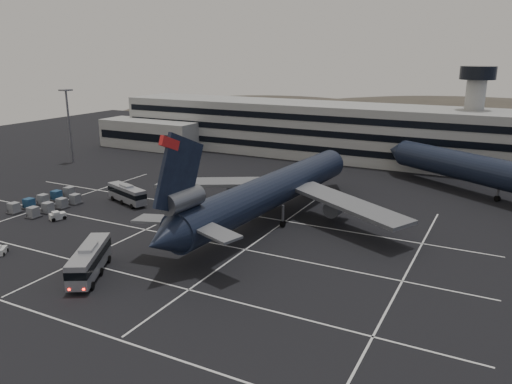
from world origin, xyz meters
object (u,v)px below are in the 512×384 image
(bus_near, at_px, (89,259))
(uld_cluster, at_px, (48,202))
(trijet_main, at_px, (270,191))
(bus_far, at_px, (127,193))
(tug_a, at_px, (57,216))

(bus_near, height_order, uld_cluster, bus_near)
(trijet_main, xyz_separation_m, bus_near, (-10.95, -29.25, -3.05))
(bus_far, distance_m, tug_a, 13.43)
(bus_far, bearing_deg, tug_a, -178.36)
(trijet_main, height_order, uld_cluster, trijet_main)
(trijet_main, xyz_separation_m, bus_far, (-27.99, -3.08, -3.30))
(trijet_main, relative_size, uld_cluster, 4.00)
(tug_a, height_order, uld_cluster, uld_cluster)
(tug_a, bearing_deg, bus_far, 96.55)
(bus_far, bearing_deg, uld_cluster, 145.87)
(trijet_main, height_order, bus_near, trijet_main)
(bus_near, xyz_separation_m, uld_cluster, (-28.23, 17.84, -1.29))
(bus_near, distance_m, tug_a, 25.03)
(tug_a, bearing_deg, uld_cluster, 172.48)
(trijet_main, distance_m, bus_near, 31.38)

